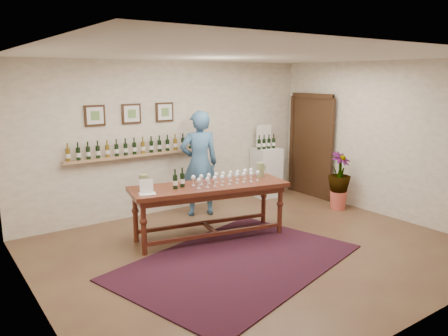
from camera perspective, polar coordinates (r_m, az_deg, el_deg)
ground at (r=6.60m, az=4.08°, el=-10.56°), size 6.00×6.00×0.00m
room_shell at (r=9.00m, az=7.12°, el=2.83°), size 6.00×6.00×6.00m
rug at (r=6.17m, az=1.78°, el=-12.13°), size 3.71×2.95×0.02m
tasting_table at (r=6.83m, az=-1.92°, el=-3.24°), size 2.56×1.27×0.87m
table_glasses at (r=6.88m, az=0.33°, el=-1.26°), size 1.25×0.40×0.17m
table_bottles at (r=6.59m, az=-5.93°, el=-1.29°), size 0.33×0.25×0.31m
pitcher_left at (r=6.54m, az=-10.45°, el=-1.86°), size 0.16×0.16×0.24m
pitcher_right at (r=7.33m, az=4.75°, el=-0.22°), size 0.18×0.18×0.24m
menu_card at (r=6.34m, az=-10.10°, el=-2.37°), size 0.28×0.24×0.21m
display_pedestal at (r=9.34m, az=5.52°, el=-0.56°), size 0.58×0.58×1.04m
pedestal_bottles at (r=9.15m, az=5.57°, el=3.35°), size 0.28×0.11×0.27m
info_sign at (r=9.34m, az=5.21°, el=4.24°), size 0.36×0.07×0.50m
potted_plant at (r=8.64m, az=14.81°, el=-1.63°), size 0.58×0.58×0.96m
person at (r=7.95m, az=-3.25°, el=0.58°), size 0.82×0.67×1.93m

